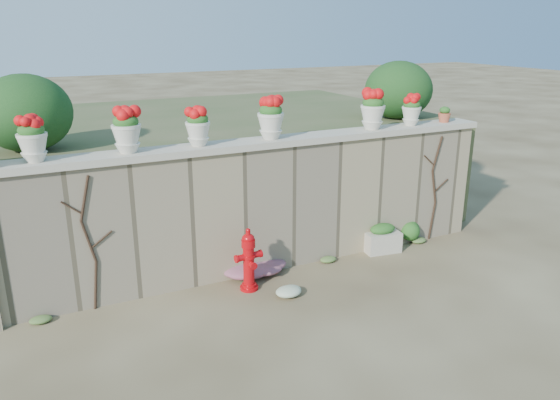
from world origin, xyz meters
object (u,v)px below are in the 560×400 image
planter_box (382,239)px  terracotta_pot (444,115)px  urn_pot_0 (32,139)px  fire_hydrant (249,259)px

planter_box → terracotta_pot: 2.47m
urn_pot_0 → terracotta_pot: size_ratio=2.18×
terracotta_pot → urn_pot_0: bearing=180.0°
urn_pot_0 → terracotta_pot: 6.70m
fire_hydrant → planter_box: bearing=1.8°
terracotta_pot → fire_hydrant: bearing=-171.4°
planter_box → fire_hydrant: bearing=-165.6°
fire_hydrant → planter_box: 2.65m
fire_hydrant → terracotta_pot: (4.06, 0.62, 1.74)m
planter_box → terracotta_pot: size_ratio=2.44×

